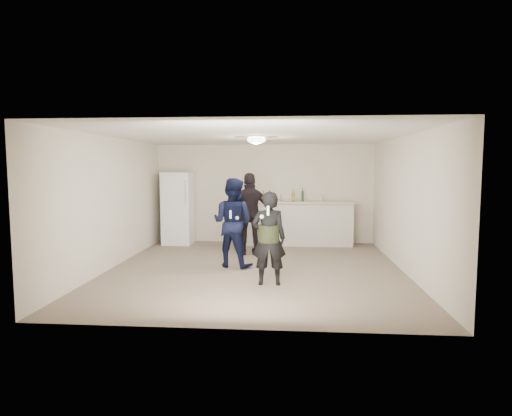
# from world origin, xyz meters

# --- Properties ---
(floor) EXTENTS (6.00, 6.00, 0.00)m
(floor) POSITION_xyz_m (0.00, 0.00, 0.00)
(floor) COLOR #6B5B4C
(floor) RESTS_ON ground
(ceiling) EXTENTS (6.00, 6.00, 0.00)m
(ceiling) POSITION_xyz_m (0.00, 0.00, 2.50)
(ceiling) COLOR silver
(ceiling) RESTS_ON wall_back
(wall_back) EXTENTS (6.00, 0.00, 6.00)m
(wall_back) POSITION_xyz_m (0.00, 3.00, 1.25)
(wall_back) COLOR beige
(wall_back) RESTS_ON floor
(wall_front) EXTENTS (6.00, 0.00, 6.00)m
(wall_front) POSITION_xyz_m (0.00, -3.00, 1.25)
(wall_front) COLOR beige
(wall_front) RESTS_ON floor
(wall_left) EXTENTS (0.00, 6.00, 6.00)m
(wall_left) POSITION_xyz_m (-2.75, 0.00, 1.25)
(wall_left) COLOR beige
(wall_left) RESTS_ON floor
(wall_right) EXTENTS (0.00, 6.00, 6.00)m
(wall_right) POSITION_xyz_m (2.75, 0.00, 1.25)
(wall_right) COLOR beige
(wall_right) RESTS_ON floor
(counter) EXTENTS (2.60, 0.56, 1.05)m
(counter) POSITION_xyz_m (0.88, 2.67, 0.53)
(counter) COLOR beige
(counter) RESTS_ON floor
(counter_top) EXTENTS (2.68, 0.64, 0.04)m
(counter_top) POSITION_xyz_m (0.88, 2.67, 1.07)
(counter_top) COLOR #B9B28F
(counter_top) RESTS_ON counter
(fridge) EXTENTS (0.70, 0.70, 1.80)m
(fridge) POSITION_xyz_m (-2.15, 2.60, 0.90)
(fridge) COLOR white
(fridge) RESTS_ON floor
(fridge_handle) EXTENTS (0.02, 0.02, 0.60)m
(fridge_handle) POSITION_xyz_m (-1.87, 2.23, 1.30)
(fridge_handle) COLOR silver
(fridge_handle) RESTS_ON fridge
(ceiling_dome) EXTENTS (0.36, 0.36, 0.16)m
(ceiling_dome) POSITION_xyz_m (0.00, 0.30, 2.45)
(ceiling_dome) COLOR white
(ceiling_dome) RESTS_ON ceiling
(shaker) EXTENTS (0.08, 0.08, 0.17)m
(shaker) POSITION_xyz_m (0.38, 2.66, 1.18)
(shaker) COLOR silver
(shaker) RESTS_ON counter_top
(man) EXTENTS (1.00, 0.89, 1.72)m
(man) POSITION_xyz_m (-0.46, 0.24, 0.86)
(man) COLOR #0F163F
(man) RESTS_ON floor
(woman) EXTENTS (0.59, 0.41, 1.54)m
(woman) POSITION_xyz_m (0.30, -1.01, 0.77)
(woman) COLOR black
(woman) RESTS_ON floor
(camo_shorts) EXTENTS (0.34, 0.34, 0.28)m
(camo_shorts) POSITION_xyz_m (0.30, -1.01, 0.85)
(camo_shorts) COLOR #293518
(camo_shorts) RESTS_ON woman
(spectator) EXTENTS (1.13, 0.64, 1.81)m
(spectator) POSITION_xyz_m (-0.22, 1.39, 0.90)
(spectator) COLOR black
(spectator) RESTS_ON floor
(remote_man) EXTENTS (0.04, 0.04, 0.15)m
(remote_man) POSITION_xyz_m (-0.46, -0.04, 1.05)
(remote_man) COLOR white
(remote_man) RESTS_ON man
(nunchuk_man) EXTENTS (0.07, 0.07, 0.07)m
(nunchuk_man) POSITION_xyz_m (-0.34, -0.01, 0.98)
(nunchuk_man) COLOR silver
(nunchuk_man) RESTS_ON man
(remote_woman) EXTENTS (0.04, 0.04, 0.15)m
(remote_woman) POSITION_xyz_m (0.30, -1.26, 1.25)
(remote_woman) COLOR white
(remote_woman) RESTS_ON woman
(nunchuk_woman) EXTENTS (0.07, 0.07, 0.07)m
(nunchuk_woman) POSITION_xyz_m (0.20, -1.23, 1.15)
(nunchuk_woman) COLOR white
(nunchuk_woman) RESTS_ON woman
(bottle_cluster) EXTENTS (1.50, 0.39, 0.25)m
(bottle_cluster) POSITION_xyz_m (0.59, 2.64, 1.19)
(bottle_cluster) COLOR #164E2B
(bottle_cluster) RESTS_ON counter_top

